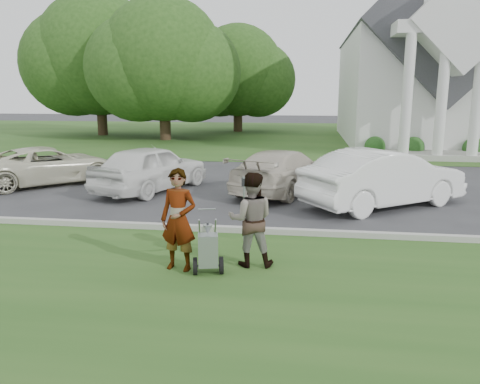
% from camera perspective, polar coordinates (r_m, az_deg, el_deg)
% --- Properties ---
extents(ground, '(120.00, 120.00, 0.00)m').
position_cam_1_polar(ground, '(10.70, -2.31, -5.78)').
color(ground, '#333335').
rests_on(ground, ground).
extents(grass_strip, '(80.00, 7.00, 0.01)m').
position_cam_1_polar(grass_strip, '(7.96, -6.27, -12.27)').
color(grass_strip, '#284F1B').
rests_on(grass_strip, ground).
extents(church_lawn, '(80.00, 30.00, 0.01)m').
position_cam_1_polar(church_lawn, '(37.21, 5.22, 6.93)').
color(church_lawn, '#284F1B').
rests_on(church_lawn, ground).
extents(curb, '(80.00, 0.18, 0.15)m').
position_cam_1_polar(curb, '(11.20, -1.80, -4.57)').
color(curb, '#9E9E93').
rests_on(curb, ground).
extents(church, '(9.19, 19.00, 24.10)m').
position_cam_1_polar(church, '(34.00, 21.00, 15.75)').
color(church, white).
rests_on(church, ground).
extents(tree_left, '(10.63, 8.40, 9.71)m').
position_cam_1_polar(tree_left, '(33.55, -9.37, 15.01)').
color(tree_left, '#332316').
rests_on(tree_left, ground).
extents(tree_far, '(11.64, 9.20, 10.73)m').
position_cam_1_polar(tree_far, '(38.51, -16.88, 15.12)').
color(tree_far, '#332316').
rests_on(tree_far, ground).
extents(tree_back, '(9.61, 7.60, 8.89)m').
position_cam_1_polar(tree_back, '(40.46, -0.28, 14.08)').
color(tree_back, '#332316').
rests_on(tree_back, ground).
extents(striping_cart, '(0.68, 1.16, 1.02)m').
position_cam_1_polar(striping_cart, '(8.61, -3.92, -7.21)').
color(striping_cart, black).
rests_on(striping_cart, ground).
extents(person_left, '(0.77, 0.57, 1.91)m').
position_cam_1_polar(person_left, '(8.72, -7.50, -3.48)').
color(person_left, '#999999').
rests_on(person_left, ground).
extents(person_right, '(0.95, 0.78, 1.81)m').
position_cam_1_polar(person_right, '(8.86, 1.35, -3.46)').
color(person_right, '#999999').
rests_on(person_right, ground).
extents(parking_meter_near, '(0.11, 0.10, 1.48)m').
position_cam_1_polar(parking_meter_near, '(10.28, 0.51, -1.14)').
color(parking_meter_near, '#989BA1').
rests_on(parking_meter_near, ground).
extents(car_a, '(5.01, 5.10, 1.36)m').
position_cam_1_polar(car_a, '(18.43, -22.30, 3.04)').
color(car_a, beige).
rests_on(car_a, ground).
extents(car_b, '(3.36, 4.98, 1.57)m').
position_cam_1_polar(car_b, '(16.07, -10.77, 2.92)').
color(car_b, white).
rests_on(car_b, ground).
extents(car_c, '(3.68, 5.30, 1.42)m').
position_cam_1_polar(car_c, '(15.67, 5.27, 2.57)').
color(car_c, beige).
rests_on(car_c, ground).
extents(car_d, '(5.15, 4.42, 1.67)m').
position_cam_1_polar(car_d, '(14.21, 17.12, 1.62)').
color(car_d, white).
rests_on(car_d, ground).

